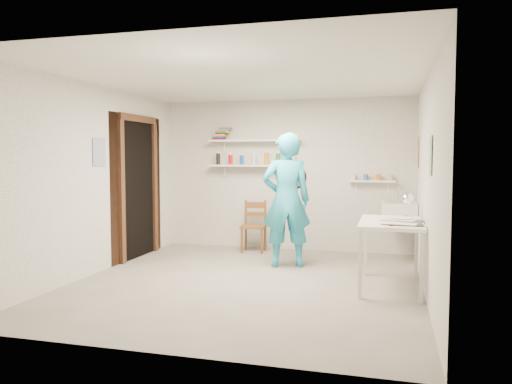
% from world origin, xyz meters
% --- Properties ---
extents(floor, '(4.00, 4.50, 0.02)m').
position_xyz_m(floor, '(0.00, 0.00, -0.01)').
color(floor, slate).
rests_on(floor, ground).
extents(ceiling, '(4.00, 4.50, 0.02)m').
position_xyz_m(ceiling, '(0.00, 0.00, 2.41)').
color(ceiling, silver).
rests_on(ceiling, wall_back).
extents(wall_back, '(4.00, 0.02, 2.40)m').
position_xyz_m(wall_back, '(0.00, 2.26, 1.20)').
color(wall_back, silver).
rests_on(wall_back, ground).
extents(wall_front, '(4.00, 0.02, 2.40)m').
position_xyz_m(wall_front, '(0.00, -2.26, 1.20)').
color(wall_front, silver).
rests_on(wall_front, ground).
extents(wall_left, '(0.02, 4.50, 2.40)m').
position_xyz_m(wall_left, '(-2.01, 0.00, 1.20)').
color(wall_left, silver).
rests_on(wall_left, ground).
extents(wall_right, '(0.02, 4.50, 2.40)m').
position_xyz_m(wall_right, '(2.01, 0.00, 1.20)').
color(wall_right, silver).
rests_on(wall_right, ground).
extents(doorway_recess, '(0.02, 0.90, 2.00)m').
position_xyz_m(doorway_recess, '(-1.99, 1.05, 1.00)').
color(doorway_recess, black).
rests_on(doorway_recess, wall_left).
extents(corridor_box, '(1.40, 1.50, 2.10)m').
position_xyz_m(corridor_box, '(-2.70, 1.05, 1.05)').
color(corridor_box, brown).
rests_on(corridor_box, ground).
extents(door_lintel, '(0.06, 1.05, 0.10)m').
position_xyz_m(door_lintel, '(-1.97, 1.05, 2.05)').
color(door_lintel, brown).
rests_on(door_lintel, wall_left).
extents(door_jamb_near, '(0.06, 0.10, 2.00)m').
position_xyz_m(door_jamb_near, '(-1.97, 0.55, 1.00)').
color(door_jamb_near, brown).
rests_on(door_jamb_near, ground).
extents(door_jamb_far, '(0.06, 0.10, 2.00)m').
position_xyz_m(door_jamb_far, '(-1.97, 1.55, 1.00)').
color(door_jamb_far, brown).
rests_on(door_jamb_far, ground).
extents(shelf_lower, '(1.50, 0.22, 0.03)m').
position_xyz_m(shelf_lower, '(-0.50, 2.13, 1.35)').
color(shelf_lower, white).
rests_on(shelf_lower, wall_back).
extents(shelf_upper, '(1.50, 0.22, 0.03)m').
position_xyz_m(shelf_upper, '(-0.50, 2.13, 1.75)').
color(shelf_upper, white).
rests_on(shelf_upper, wall_back).
extents(ledge_shelf, '(0.70, 0.14, 0.03)m').
position_xyz_m(ledge_shelf, '(1.35, 2.17, 1.12)').
color(ledge_shelf, white).
rests_on(ledge_shelf, wall_back).
extents(poster_left, '(0.01, 0.28, 0.36)m').
position_xyz_m(poster_left, '(-1.99, 0.05, 1.55)').
color(poster_left, '#334C7F').
rests_on(poster_left, wall_left).
extents(poster_right_a, '(0.01, 0.34, 0.42)m').
position_xyz_m(poster_right_a, '(1.99, 1.80, 1.55)').
color(poster_right_a, '#995933').
rests_on(poster_right_a, wall_right).
extents(poster_right_b, '(0.01, 0.30, 0.38)m').
position_xyz_m(poster_right_b, '(1.99, -0.55, 1.50)').
color(poster_right_b, '#3F724C').
rests_on(poster_right_b, wall_right).
extents(belfast_sink, '(0.48, 0.60, 0.30)m').
position_xyz_m(belfast_sink, '(1.75, 1.70, 0.70)').
color(belfast_sink, white).
rests_on(belfast_sink, wall_right).
extents(man, '(0.77, 0.63, 1.81)m').
position_xyz_m(man, '(0.27, 0.98, 0.91)').
color(man, '#27A4C7').
rests_on(man, ground).
extents(wall_clock, '(0.32, 0.14, 0.33)m').
position_xyz_m(wall_clock, '(0.34, 1.18, 1.21)').
color(wall_clock, beige).
rests_on(wall_clock, man).
extents(wooden_chair, '(0.40, 0.38, 0.80)m').
position_xyz_m(wooden_chair, '(-0.44, 1.88, 0.40)').
color(wooden_chair, brown).
rests_on(wooden_chair, ground).
extents(work_table, '(0.69, 1.15, 0.77)m').
position_xyz_m(work_table, '(1.64, 0.18, 0.38)').
color(work_table, white).
rests_on(work_table, ground).
extents(desk_lamp, '(0.14, 0.14, 0.14)m').
position_xyz_m(desk_lamp, '(1.83, 0.64, 0.99)').
color(desk_lamp, white).
rests_on(desk_lamp, work_table).
extents(spray_cans, '(1.26, 0.06, 0.17)m').
position_xyz_m(spray_cans, '(-0.50, 2.13, 1.45)').
color(spray_cans, black).
rests_on(spray_cans, shelf_lower).
extents(book_stack, '(0.30, 0.14, 0.20)m').
position_xyz_m(book_stack, '(-1.04, 2.13, 1.86)').
color(book_stack, red).
rests_on(book_stack, shelf_upper).
extents(ledge_pots, '(0.48, 0.07, 0.09)m').
position_xyz_m(ledge_pots, '(1.35, 2.17, 1.18)').
color(ledge_pots, silver).
rests_on(ledge_pots, ledge_shelf).
extents(papers, '(0.30, 0.22, 0.02)m').
position_xyz_m(papers, '(1.64, 0.18, 0.78)').
color(papers, silver).
rests_on(papers, work_table).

